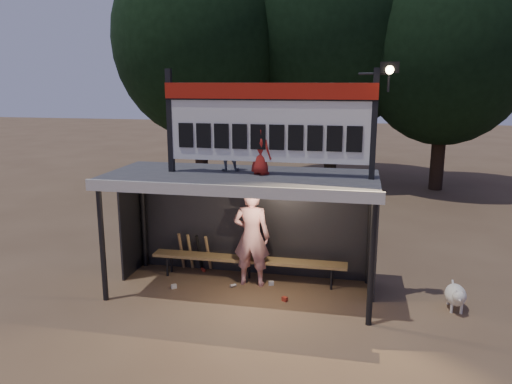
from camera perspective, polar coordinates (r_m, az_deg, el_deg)
ground at (r=9.91m, az=-1.63°, el=-11.23°), size 80.00×80.00×0.00m
player at (r=9.87m, az=-0.51°, el=-5.10°), size 0.74×0.50×2.01m
child_a at (r=9.53m, az=-3.23°, el=5.22°), size 0.50×0.42×0.92m
child_b at (r=9.11m, az=0.53°, el=4.88°), size 0.54×0.50×0.92m
dugout_shelter at (r=9.55m, az=-1.37°, el=-0.46°), size 5.10×2.08×2.32m
scoreboard_assembly at (r=8.96m, az=1.73°, el=8.24°), size 4.10×0.27×1.99m
bench at (r=10.24m, az=-0.93°, el=-7.80°), size 4.00×0.35×0.48m
tree_left at (r=19.83m, az=-6.56°, el=16.94°), size 6.46×6.46×9.27m
tree_mid at (r=20.45m, az=9.00°, el=18.57°), size 7.22×7.22×10.36m
tree_right at (r=19.56m, az=20.95°, el=15.32°), size 6.08×6.08×8.72m
dog at (r=9.72m, az=21.88°, el=-10.89°), size 0.36×0.81×0.49m
bats at (r=10.80m, az=-7.02°, el=-6.80°), size 0.68×0.35×0.84m
litter at (r=10.10m, az=-2.69°, el=-10.52°), size 2.35×1.22×0.08m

